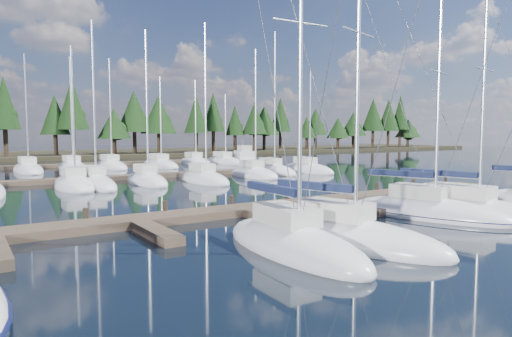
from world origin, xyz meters
TOP-DOWN VIEW (x-y plane):
  - ground at (0.00, 30.00)m, footprint 260.00×260.00m
  - far_shore at (0.00, 90.00)m, footprint 220.00×30.00m
  - main_dock at (0.00, 17.36)m, footprint 44.00×6.13m
  - back_docks at (0.00, 49.58)m, footprint 50.00×21.80m
  - front_sailboat_2 at (-2.59, 10.00)m, footprint 2.98×8.37m
  - front_sailboat_3 at (-0.13, 9.76)m, footprint 4.95×9.14m
  - front_sailboat_4 at (7.60, 11.67)m, footprint 5.03×9.37m
  - front_sailboat_5 at (9.48, 10.47)m, footprint 4.40×10.67m
  - back_sailboat_rows at (0.14, 45.11)m, footprint 44.74×31.56m
  - motor_yacht_right at (22.12, 53.58)m, footprint 5.45×8.99m
  - tree_line at (-0.73, 80.17)m, footprint 185.52×11.16m

SIDE VIEW (x-z plane):
  - ground at x=0.00m, z-range 0.00..0.00m
  - back_docks at x=0.00m, z-range 0.00..0.40m
  - main_dock at x=0.00m, z-range -0.25..0.65m
  - back_sailboat_rows at x=0.14m, z-range -8.37..8.90m
  - front_sailboat_5 at x=9.48m, z-range -6.69..7.25m
  - front_sailboat_4 at x=7.60m, z-range -6.56..7.13m
  - front_sailboat_3 at x=-0.13m, z-range -7.21..7.81m
  - far_shore at x=0.00m, z-range 0.00..0.60m
  - front_sailboat_2 at x=-2.59m, z-range -7.27..7.88m
  - motor_yacht_right at x=22.12m, z-range -1.66..2.60m
  - tree_line at x=-0.73m, z-range 0.73..14.53m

